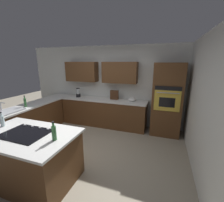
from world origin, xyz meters
The scene contains 18 objects.
ground_plane centered at (0.00, 0.00, 0.00)m, with size 14.00×14.00×0.00m, color #9E937F.
wall_back centered at (0.07, -2.05, 1.41)m, with size 6.00×0.44×2.60m.
wall_left centered at (-2.45, -0.30, 1.30)m, with size 0.10×4.00×2.60m, color silver.
lower_cabinets_back centered at (0.10, -1.72, 0.43)m, with size 2.80×0.60×0.86m, color brown.
countertop_back centered at (0.10, -1.72, 0.88)m, with size 2.84×0.64×0.04m, color silver.
lower_cabinets_side centered at (1.82, -0.55, 0.43)m, with size 0.60×2.90×0.86m, color brown.
countertop_side centered at (1.82, -0.55, 0.88)m, with size 0.64×2.94×0.04m, color silver.
island_base centered at (0.42, 0.99, 0.43)m, with size 1.62×0.98×0.86m, color brown.
island_top centered at (0.42, 0.99, 0.88)m, with size 1.70×1.06×0.04m, color silver.
wall_oven centered at (-1.85, -1.72, 1.04)m, with size 0.80×0.66×2.07m.
sink_unit centered at (1.83, 0.26, 0.92)m, with size 0.46×0.70×0.23m.
cooktop centered at (0.42, 0.98, 0.91)m, with size 0.76×0.56×0.03m.
blender centered at (1.05, -1.73, 1.04)m, with size 0.15×0.15×0.32m.
mixing_bowl centered at (-0.85, -1.73, 0.97)m, with size 0.24×0.24×0.13m, color white.
spice_rack centered at (-0.25, -1.80, 1.05)m, with size 0.26×0.11×0.30m.
dish_soap_bottle centered at (1.77, -0.22, 1.03)m, with size 0.06×0.06×0.31m.
oil_bottle centered at (1.08, 0.90, 1.01)m, with size 0.07×0.07×0.29m.
second_bottle centered at (-0.19, 1.00, 1.02)m, with size 0.07×0.07×0.31m.
Camera 1 is at (-1.74, 2.71, 2.08)m, focal length 24.13 mm.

